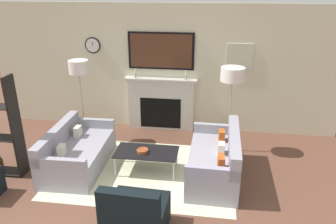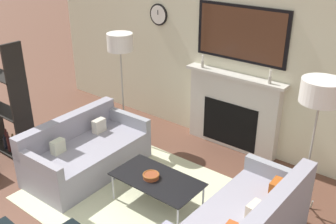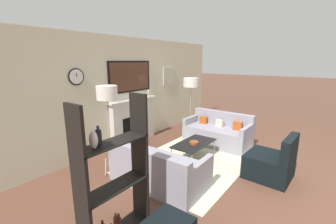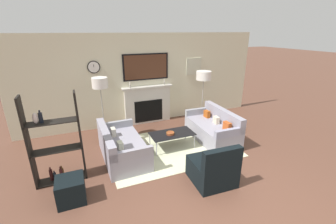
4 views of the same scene
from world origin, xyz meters
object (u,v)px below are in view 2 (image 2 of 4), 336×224
(floor_lamp_left, at_px, (120,44))
(floor_lamp_right, at_px, (321,93))
(decorative_bowl, at_px, (151,176))
(shelf_unit, at_px, (4,103))
(couch_left, at_px, (86,153))
(coffee_table, at_px, (157,180))

(floor_lamp_left, height_order, floor_lamp_right, floor_lamp_left)
(decorative_bowl, relative_size, shelf_unit, 0.11)
(couch_left, distance_m, floor_lamp_right, 3.10)
(floor_lamp_left, distance_m, floor_lamp_right, 2.89)
(coffee_table, distance_m, floor_lamp_left, 2.13)
(floor_lamp_right, bearing_deg, decorative_bowl, -145.62)
(floor_lamp_left, height_order, shelf_unit, shelf_unit)
(coffee_table, bearing_deg, shelf_unit, -171.29)
(coffee_table, relative_size, floor_lamp_right, 0.64)
(shelf_unit, bearing_deg, couch_left, 16.33)
(couch_left, bearing_deg, decorative_bowl, -0.78)
(decorative_bowl, distance_m, floor_lamp_left, 2.08)
(shelf_unit, bearing_deg, floor_lamp_left, 52.90)
(floor_lamp_right, relative_size, shelf_unit, 0.96)
(couch_left, xyz_separation_m, decorative_bowl, (1.20, -0.02, 0.15))
(floor_lamp_right, bearing_deg, shelf_unit, -160.92)
(couch_left, bearing_deg, coffee_table, 0.80)
(floor_lamp_left, relative_size, floor_lamp_right, 1.02)
(coffee_table, bearing_deg, couch_left, -179.20)
(couch_left, relative_size, coffee_table, 1.56)
(floor_lamp_right, height_order, shelf_unit, shelf_unit)
(decorative_bowl, bearing_deg, shelf_unit, -171.85)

